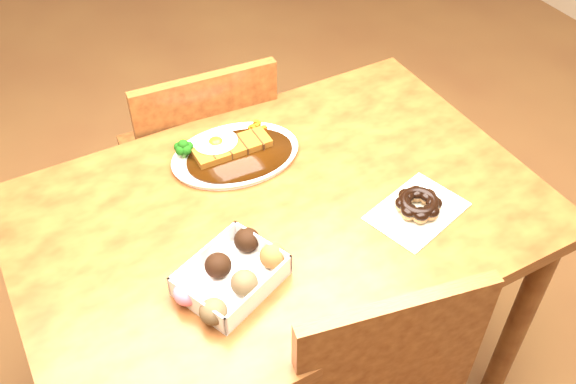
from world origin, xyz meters
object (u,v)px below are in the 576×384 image
chair_far (202,162)px  katsu_curry_plate (233,152)px  table (281,237)px  pon_de_ring (418,205)px  donut_box (231,275)px

chair_far → katsu_curry_plate: bearing=90.3°
table → katsu_curry_plate: size_ratio=3.57×
chair_far → katsu_curry_plate: 0.43m
table → pon_de_ring: pon_de_ring is taller
table → donut_box: bearing=-143.3°
chair_far → katsu_curry_plate: chair_far is taller
chair_far → pon_de_ring: (0.26, -0.69, 0.29)m
chair_far → table: bearing=94.0°
table → chair_far: bearing=89.5°
table → katsu_curry_plate: (-0.02, 0.22, 0.11)m
katsu_curry_plate → donut_box: (-0.17, -0.36, 0.01)m
katsu_curry_plate → donut_box: bearing=-115.7°
pon_de_ring → katsu_curry_plate: bearing=127.3°
katsu_curry_plate → donut_box: size_ratio=1.36×
table → pon_de_ring: size_ratio=4.80×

